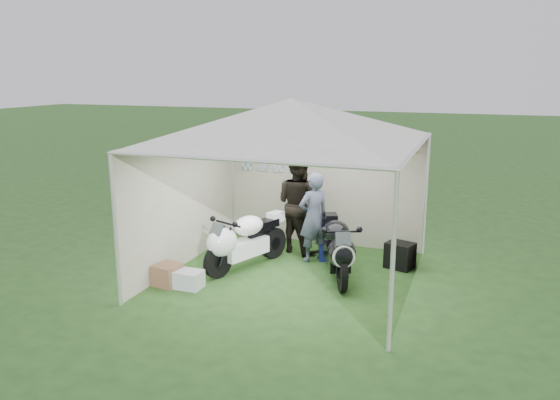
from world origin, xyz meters
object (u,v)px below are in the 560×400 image
Objects in this scene: person_dark_jacket at (298,204)px; canopy_tent at (291,125)px; person_blue_jacket at (314,217)px; crate_0 at (189,279)px; paddock_stand at (330,252)px; equipment_box at (400,255)px; motorcycle_white at (242,240)px; crate_1 at (168,275)px; motorcycle_black at (337,247)px.

canopy_tent is at bearing 125.56° from person_dark_jacket.
person_dark_jacket reaches higher than person_blue_jacket.
person_dark_jacket reaches higher than crate_0.
paddock_stand is 1.28m from equipment_box.
equipment_box is (1.70, 1.02, -2.34)m from canopy_tent.
equipment_box is (1.99, -0.25, -0.72)m from person_dark_jacket.
person_blue_jacket is at bearing 80.76° from canopy_tent.
paddock_stand is 0.25× the size of person_blue_jacket.
motorcycle_white reaches higher than paddock_stand.
canopy_tent is 2.96× the size of person_dark_jacket.
person_dark_jacket is 4.11× the size of equipment_box.
motorcycle_white is (-0.90, 0.01, -2.04)m from canopy_tent.
crate_1 is (-1.75, -1.11, -2.40)m from canopy_tent.
motorcycle_white is 1.45m from crate_1.
paddock_stand is 1.11m from person_dark_jacket.
motorcycle_black reaches higher than crate_1.
equipment_box is 3.72m from crate_0.
crate_0 is (-1.50, -1.96, -0.68)m from person_blue_jacket.
canopy_tent is 3.07m from equipment_box.
person_dark_jacket is at bearing -92.50° from person_blue_jacket.
crate_0 is at bearing 88.26° from person_dark_jacket.
person_dark_jacket is (0.61, 1.26, 0.42)m from motorcycle_white.
crate_1 is (-3.45, -2.13, -0.06)m from equipment_box.
crate_0 is at bearing -145.39° from equipment_box.
person_dark_jacket is 2.13m from equipment_box.
crate_0 is 1.09× the size of crate_1.
canopy_tent reaches higher than person_dark_jacket.
canopy_tent is at bearing 32.35° from crate_1.
canopy_tent is 2.08m from person_dark_jacket.
person_blue_jacket is at bearing -154.97° from paddock_stand.
paddock_stand is at bearing 66.76° from canopy_tent.
person_dark_jacket reaches higher than motorcycle_white.
person_blue_jacket is 4.22× the size of crate_1.
person_dark_jacket reaches higher than motorcycle_black.
motorcycle_white is 1.68m from motorcycle_black.
motorcycle_white is 1.13× the size of person_blue_jacket.
motorcycle_black is 1.31m from equipment_box.
motorcycle_black is 2.51m from crate_0.
paddock_stand is 3.03m from crate_1.
motorcycle_black is at bearing 26.60° from crate_1.
paddock_stand is 0.21× the size of person_dark_jacket.
motorcycle_white reaches higher than equipment_box.
motorcycle_black reaches higher than paddock_stand.
motorcycle_black is at bearing 30.33° from crate_0.
canopy_tent reaches higher than paddock_stand.
paddock_stand is at bearing -178.44° from person_dark_jacket.
motorcycle_black is at bearing 82.95° from person_blue_jacket.
person_blue_jacket reaches higher than equipment_box.
crate_1 is at bearing 81.13° from person_dark_jacket.
motorcycle_black is 0.99m from paddock_stand.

